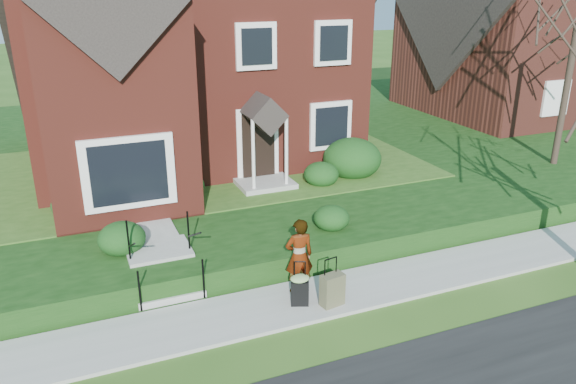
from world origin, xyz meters
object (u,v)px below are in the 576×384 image
front_steps (163,266)px  woman (299,256)px  suitcase_black (300,288)px  suitcase_olive (332,290)px

front_steps → woman: 3.03m
front_steps → suitcase_black: bearing=-39.8°
front_steps → suitcase_olive: size_ratio=1.95×
suitcase_olive → front_steps: bearing=133.2°
front_steps → woman: (2.59, -1.50, 0.44)m
front_steps → suitcase_black: 3.11m
woman → suitcase_olive: 0.99m
front_steps → suitcase_black: (2.39, -1.99, -0.02)m
front_steps → woman: bearing=-30.1°
front_steps → suitcase_black: size_ratio=2.10×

